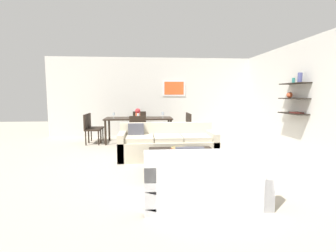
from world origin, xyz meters
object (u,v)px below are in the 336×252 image
object	(u,v)px
sofa_beige	(167,145)
dining_chair_left_far	(93,126)
dining_chair_left_near	(90,127)
centerpiece_vase	(138,113)
dining_chair_right_near	(186,126)
dining_chair_right_far	(184,125)
dining_table	(139,120)
apple_on_coffee_table	(172,151)
dining_chair_foot	(138,129)
wine_glass_head	(139,113)
wine_glass_foot	(138,115)
decorative_bowl	(179,149)
loveseat_white	(203,180)
dining_chair_head	(139,123)
wine_glass_right_near	(163,114)
coffee_table	(183,162)
wine_glass_left_near	(114,114)

from	to	relation	value
sofa_beige	dining_chair_left_far	size ratio (longest dim) A/B	2.48
dining_chair_left_near	centerpiece_vase	size ratio (longest dim) A/B	3.09
dining_chair_right_near	dining_chair_right_far	distance (m)	0.39
dining_table	apple_on_coffee_table	bearing A→B (deg)	-77.63
dining_chair_foot	wine_glass_head	xyz separation A→B (m)	(-0.00, 1.22, 0.36)
dining_chair_right_far	wine_glass_foot	xyz separation A→B (m)	(-1.41, -0.57, 0.36)
decorative_bowl	wine_glass_head	distance (m)	3.59
dining_chair_right_far	dining_chair_left_far	size ratio (longest dim) A/B	1.00
dining_table	dining_chair_left_near	bearing A→B (deg)	-172.10
loveseat_white	decorative_bowl	xyz separation A→B (m)	(-0.16, 1.40, 0.13)
dining_chair_foot	wine_glass_foot	size ratio (longest dim) A/B	5.41
apple_on_coffee_table	wine_glass_foot	world-z (taller)	wine_glass_foot
sofa_beige	dining_chair_foot	bearing A→B (deg)	120.71
apple_on_coffee_table	dining_chair_head	xyz separation A→B (m)	(-0.70, 4.02, 0.09)
wine_glass_right_near	wine_glass_foot	bearing A→B (deg)	-159.84
coffee_table	dining_table	size ratio (longest dim) A/B	0.62
dining_chair_head	centerpiece_vase	distance (m)	0.94
sofa_beige	decorative_bowl	world-z (taller)	sofa_beige
wine_glass_foot	dining_chair_foot	bearing A→B (deg)	-90.00
dining_chair_foot	wine_glass_left_near	world-z (taller)	wine_glass_left_near
dining_chair_right_far	dining_chair_right_near	bearing A→B (deg)	-90.00
decorative_bowl	dining_chair_right_far	distance (m)	3.34
dining_chair_right_near	wine_glass_left_near	xyz separation A→B (m)	(-2.13, 0.09, 0.37)
sofa_beige	dining_chair_left_far	xyz separation A→B (m)	(-2.11, 2.21, 0.21)
dining_chair_right_far	centerpiece_vase	xyz separation A→B (m)	(-1.43, -0.20, 0.39)
wine_glass_foot	wine_glass_left_near	bearing A→B (deg)	159.84
loveseat_white	dining_chair_left_far	size ratio (longest dim) A/B	1.80
wine_glass_left_near	coffee_table	bearing A→B (deg)	-61.98
dining_chair_left_far	wine_glass_head	size ratio (longest dim) A/B	5.27
dining_chair_foot	wine_glass_foot	xyz separation A→B (m)	(-0.00, 0.47, 0.36)
dining_chair_foot	dining_chair_head	size ratio (longest dim) A/B	1.00
decorative_bowl	sofa_beige	bearing A→B (deg)	96.69
decorative_bowl	wine_glass_right_near	size ratio (longest dim) A/B	1.65
wine_glass_right_near	decorative_bowl	bearing A→B (deg)	-88.14
dining_table	wine_glass_left_near	distance (m)	0.76
dining_chair_foot	loveseat_white	bearing A→B (deg)	-74.96
decorative_bowl	centerpiece_vase	world-z (taller)	centerpiece_vase
apple_on_coffee_table	dining_chair_head	distance (m)	4.08
decorative_bowl	wine_glass_right_near	xyz separation A→B (m)	(-0.10, 2.98, 0.46)
apple_on_coffee_table	dining_chair_left_far	distance (m)	3.98
sofa_beige	dining_chair_head	distance (m)	2.95
dining_chair_left_far	wine_glass_right_near	size ratio (longest dim) A/B	4.79
sofa_beige	dining_chair_left_near	xyz separation A→B (m)	(-2.11, 1.82, 0.21)
decorative_bowl	centerpiece_vase	size ratio (longest dim) A/B	1.06
wine_glass_foot	wine_glass_right_near	xyz separation A→B (m)	(0.73, 0.27, 0.01)
sofa_beige	centerpiece_vase	world-z (taller)	centerpiece_vase
wine_glass_left_near	dining_table	bearing A→B (deg)	8.41
coffee_table	wine_glass_left_near	xyz separation A→B (m)	(-1.63, 3.06, 0.68)
dining_chair_right_near	wine_glass_left_near	world-z (taller)	wine_glass_left_near
coffee_table	dining_chair_head	bearing A→B (deg)	102.68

